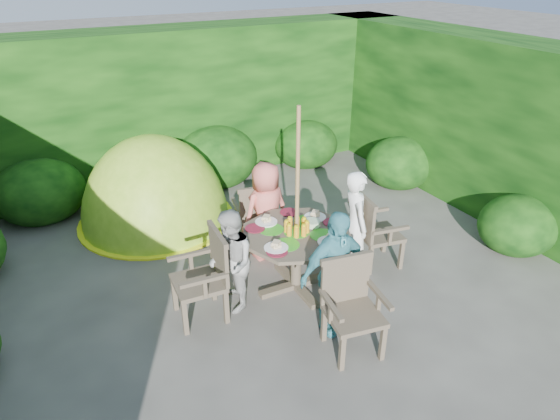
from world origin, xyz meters
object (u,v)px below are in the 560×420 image
child_back (266,211)px  child_front (334,273)px  child_right (355,223)px  patio_table (297,241)px  garden_chair_left (206,275)px  garden_chair_front (351,305)px  garden_chair_back (256,214)px  garden_chair_right (374,230)px  dome_tent (158,220)px  child_left (231,262)px  parasol_pole (297,204)px

child_back → child_front: child_front is taller
child_right → child_front: bearing=149.8°
patio_table → garden_chair_left: size_ratio=1.37×
garden_chair_front → child_right: bearing=62.5°
garden_chair_back → child_back: bearing=103.6°
garden_chair_left → garden_chair_back: bearing=138.0°
patio_table → child_right: (0.80, -0.02, 0.04)m
garden_chair_left → child_back: child_back is taller
garden_chair_back → child_back: (0.01, -0.30, 0.18)m
garden_chair_front → child_right: size_ratio=0.70×
child_right → garden_chair_right: bearing=-72.7°
garden_chair_right → garden_chair_left: 2.19m
child_right → dome_tent: size_ratio=0.52×
garden_chair_right → child_left: bearing=99.3°
garden_chair_front → child_left: (-0.79, 1.11, 0.10)m
parasol_pole → child_front: size_ratio=1.60×
garden_chair_right → child_right: (-0.30, -0.01, 0.17)m
child_right → garden_chair_front: bearing=159.2°
child_left → dome_tent: 2.48m
patio_table → child_right: 0.80m
garden_chair_front → dome_tent: 3.69m
parasol_pole → garden_chair_back: bearing=89.6°
garden_chair_right → child_front: size_ratio=0.68×
patio_table → garden_chair_front: size_ratio=1.42×
parasol_pole → garden_chair_right: parasol_pole is taller
child_right → child_back: (-0.78, 0.82, -0.02)m
child_back → patio_table: bearing=81.3°
child_front → child_back: bearing=85.7°
dome_tent → garden_chair_front: bearing=-66.7°
garden_chair_front → dome_tent: (-0.99, 3.52, -0.50)m
child_front → garden_chair_left: bearing=139.7°
child_right → dome_tent: 3.10m
garden_chair_left → garden_chair_front: 1.56m
child_left → garden_chair_right: bearing=101.2°
child_right → child_front: (-0.82, -0.78, 0.02)m
parasol_pole → garden_chair_back: size_ratio=2.48×
garden_chair_right → child_right: bearing=101.3°
garden_chair_left → child_right: child_right is taller
patio_table → garden_chair_left: (-1.10, 0.02, -0.12)m
child_back → child_front: 1.60m
parasol_pole → child_left: 0.95m
garden_chair_back → dome_tent: 1.72m
garden_chair_back → garden_chair_front: 2.20m
garden_chair_right → garden_chair_front: 1.55m
child_left → patio_table: bearing=100.9°
child_left → child_back: (0.82, 0.78, 0.06)m
dome_tent → parasol_pole: bearing=-59.9°
child_back → child_right: bearing=126.0°
parasol_pole → garden_chair_back: (0.01, 1.10, -0.63)m
parasol_pole → child_front: 0.90m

